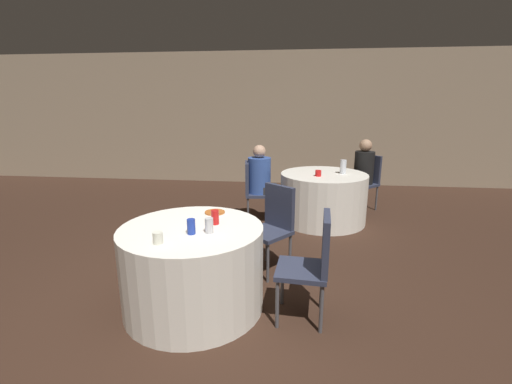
# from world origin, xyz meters

# --- Properties ---
(ground_plane) EXTENTS (16.00, 16.00, 0.00)m
(ground_plane) POSITION_xyz_m (0.00, 0.00, 0.00)
(ground_plane) COLOR #382319
(wall_back) EXTENTS (16.00, 0.06, 2.80)m
(wall_back) POSITION_xyz_m (0.00, 5.00, 1.40)
(wall_back) COLOR gray
(wall_back) RESTS_ON ground_plane
(table_near) EXTENTS (1.20, 1.20, 0.73)m
(table_near) POSITION_xyz_m (-0.21, 0.04, 0.37)
(table_near) COLOR white
(table_near) RESTS_ON ground_plane
(table_far) EXTENTS (1.27, 1.27, 0.73)m
(table_far) POSITION_xyz_m (1.07, 2.45, 0.37)
(table_far) COLOR white
(table_far) RESTS_ON ground_plane
(chair_near_northeast) EXTENTS (0.56, 0.56, 0.91)m
(chair_near_northeast) POSITION_xyz_m (0.43, 0.83, 0.54)
(chair_near_northeast) COLOR #2D3347
(chair_near_northeast) RESTS_ON ground_plane
(chair_near_east) EXTENTS (0.43, 0.43, 0.91)m
(chair_near_east) POSITION_xyz_m (0.81, -0.03, 0.54)
(chair_near_east) COLOR #2D3347
(chair_near_east) RESTS_ON ground_plane
(chair_far_west) EXTENTS (0.46, 0.45, 0.91)m
(chair_far_west) POSITION_xyz_m (0.03, 2.31, 0.54)
(chair_far_west) COLOR #2D3347
(chair_far_west) RESTS_ON ground_plane
(chair_far_northeast) EXTENTS (0.57, 0.57, 0.91)m
(chair_far_northeast) POSITION_xyz_m (1.83, 3.18, 0.54)
(chair_far_northeast) COLOR #2D3347
(chair_far_northeast) RESTS_ON ground_plane
(person_blue_shirt) EXTENTS (0.50, 0.36, 1.16)m
(person_blue_shirt) POSITION_xyz_m (0.19, 2.33, 0.58)
(person_blue_shirt) COLOR #282828
(person_blue_shirt) RESTS_ON ground_plane
(person_black_shirt) EXTENTS (0.46, 0.45, 1.17)m
(person_black_shirt) POSITION_xyz_m (1.71, 3.06, 0.59)
(person_black_shirt) COLOR black
(person_black_shirt) RESTS_ON ground_plane
(pizza_plate_near) EXTENTS (0.21, 0.21, 0.02)m
(pizza_plate_near) POSITION_xyz_m (-0.09, 0.43, 0.74)
(pizza_plate_near) COLOR white
(pizza_plate_near) RESTS_ON table_near
(soda_can_blue) EXTENTS (0.07, 0.07, 0.12)m
(soda_can_blue) POSITION_xyz_m (-0.16, -0.10, 0.79)
(soda_can_blue) COLOR #1E38A5
(soda_can_blue) RESTS_ON table_near
(soda_can_silver) EXTENTS (0.07, 0.07, 0.12)m
(soda_can_silver) POSITION_xyz_m (-0.02, -0.06, 0.79)
(soda_can_silver) COLOR silver
(soda_can_silver) RESTS_ON table_near
(soda_can_red) EXTENTS (0.07, 0.07, 0.12)m
(soda_can_red) POSITION_xyz_m (-0.02, 0.15, 0.79)
(soda_can_red) COLOR red
(soda_can_red) RESTS_ON table_near
(cup_near) EXTENTS (0.07, 0.07, 0.09)m
(cup_near) POSITION_xyz_m (-0.34, -0.31, 0.77)
(cup_near) COLOR silver
(cup_near) RESTS_ON table_near
(bottle_far) EXTENTS (0.09, 0.09, 0.20)m
(bottle_far) POSITION_xyz_m (1.34, 2.49, 0.83)
(bottle_far) COLOR silver
(bottle_far) RESTS_ON table_far
(cup_far) EXTENTS (0.08, 0.08, 0.09)m
(cup_far) POSITION_xyz_m (0.97, 2.26, 0.77)
(cup_far) COLOR red
(cup_far) RESTS_ON table_far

